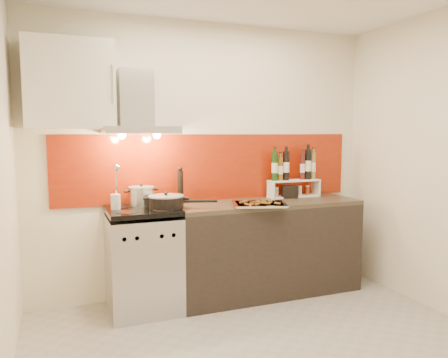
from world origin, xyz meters
name	(u,v)px	position (x,y,z in m)	size (l,w,h in m)	color
floor	(272,354)	(0.00, 0.00, 0.00)	(3.40, 3.40, 0.00)	#9E9991
back_wall	(207,159)	(0.00, 1.40, 1.30)	(3.40, 0.02, 2.60)	silver
backsplash	(213,167)	(0.05, 1.39, 1.22)	(3.00, 0.02, 0.64)	maroon
range_stove	(143,261)	(-0.70, 1.10, 0.44)	(0.60, 0.60, 0.91)	#B7B7BA
counter	(266,247)	(0.50, 1.10, 0.45)	(1.80, 0.60, 0.90)	black
range_hood	(137,111)	(-0.70, 1.24, 1.74)	(0.62, 0.50, 0.61)	#B7B7BA
upper_cabinet	(70,85)	(-1.25, 1.22, 1.95)	(0.70, 0.35, 0.72)	silver
stock_pot	(141,196)	(-0.68, 1.25, 1.00)	(0.23, 0.23, 0.20)	#B7B7BA
saute_pan	(167,201)	(-0.50, 1.04, 0.96)	(0.58, 0.31, 0.14)	black
utensil_jar	(116,197)	(-0.92, 1.11, 1.02)	(0.08, 0.12, 0.40)	silver
pepper_mill	(180,186)	(-0.31, 1.26, 1.07)	(0.05, 0.05, 0.34)	black
step_shelf	(293,175)	(0.88, 1.25, 1.12)	(0.55, 0.15, 0.49)	white
caddy_box	(290,192)	(0.80, 1.19, 0.96)	(0.16, 0.07, 0.14)	black
baking_tray	(259,204)	(0.32, 0.90, 0.92)	(0.56, 0.49, 0.03)	silver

